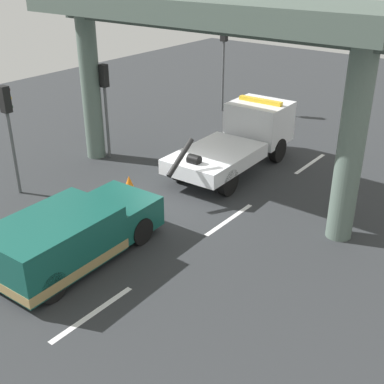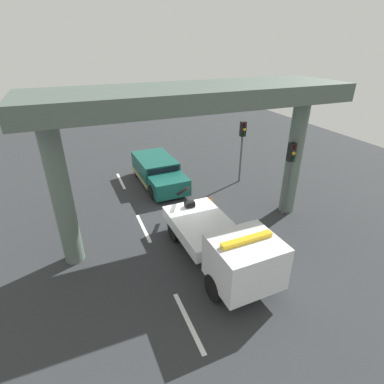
{
  "view_description": "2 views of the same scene",
  "coord_description": "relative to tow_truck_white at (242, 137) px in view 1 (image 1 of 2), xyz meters",
  "views": [
    {
      "loc": [
        -12.22,
        -10.08,
        8.05
      ],
      "look_at": [
        -0.17,
        -0.78,
        0.64
      ],
      "focal_mm": 47.0,
      "sensor_mm": 36.0,
      "label": 1
    },
    {
      "loc": [
        12.43,
        -4.74,
        8.31
      ],
      "look_at": [
        -0.26,
        0.5,
        1.35
      ],
      "focal_mm": 28.14,
      "sensor_mm": 36.0,
      "label": 2
    }
  ],
  "objects": [
    {
      "name": "ground_plane",
      "position": [
        -4.17,
        -0.03,
        -1.25
      ],
      "size": [
        60.0,
        40.0,
        0.1
      ],
      "primitive_type": "cube",
      "color": "#2D3033"
    },
    {
      "name": "lane_stripe_west",
      "position": [
        -10.17,
        -2.24,
        -1.2
      ],
      "size": [
        2.6,
        0.16,
        0.01
      ],
      "primitive_type": "cube",
      "color": "silver",
      "rests_on": "ground"
    },
    {
      "name": "lane_stripe_mid",
      "position": [
        -4.17,
        -2.24,
        -1.2
      ],
      "size": [
        2.6,
        0.16,
        0.01
      ],
      "primitive_type": "cube",
      "color": "silver",
      "rests_on": "ground"
    },
    {
      "name": "lane_stripe_east",
      "position": [
        1.83,
        -2.24,
        -1.2
      ],
      "size": [
        2.6,
        0.16,
        0.01
      ],
      "primitive_type": "cube",
      "color": "silver",
      "rests_on": "ground"
    },
    {
      "name": "tow_truck_white",
      "position": [
        0.0,
        0.0,
        0.0
      ],
      "size": [
        7.29,
        2.58,
        2.46
      ],
      "color": "white",
      "rests_on": "ground"
    },
    {
      "name": "towed_van_green",
      "position": [
        -8.91,
        -0.03,
        -0.42
      ],
      "size": [
        5.26,
        2.35,
        1.58
      ],
      "color": "#145147",
      "rests_on": "ground"
    },
    {
      "name": "overpass_structure",
      "position": [
        -2.97,
        -0.03,
        4.56
      ],
      "size": [
        3.6,
        12.93,
        6.72
      ],
      "color": "#596B60",
      "rests_on": "ground"
    },
    {
      "name": "traffic_light_near",
      "position": [
        -7.15,
        4.95,
        1.68
      ],
      "size": [
        0.39,
        0.32,
        3.93
      ],
      "color": "#515456",
      "rests_on": "ground"
    },
    {
      "name": "traffic_light_far",
      "position": [
        -2.65,
        4.95,
        1.66
      ],
      "size": [
        0.39,
        0.32,
        3.91
      ],
      "color": "#515456",
      "rests_on": "ground"
    },
    {
      "name": "traffic_light_mid",
      "position": [
        5.85,
        4.95,
        2.15
      ],
      "size": [
        0.39,
        0.32,
        4.61
      ],
      "color": "#515456",
      "rests_on": "ground"
    },
    {
      "name": "traffic_cone_orange",
      "position": [
        -4.79,
        1.71,
        -0.86
      ],
      "size": [
        0.6,
        0.6,
        0.71
      ],
      "color": "orange",
      "rests_on": "ground"
    }
  ]
}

